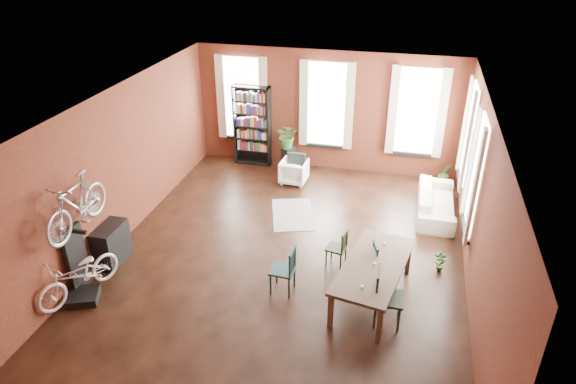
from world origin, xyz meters
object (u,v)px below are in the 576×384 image
(bookshelf, at_px, (252,126))
(console_table, at_px, (112,244))
(dining_chair_c, at_px, (389,298))
(cream_sofa, at_px, (437,198))
(dining_chair_d, at_px, (383,264))
(dining_table, at_px, (372,282))
(bike_trainer, at_px, (83,297))
(bicycle_floor, at_px, (75,257))
(white_armchair, at_px, (294,170))
(dining_chair_b, at_px, (336,248))
(plant_stand, at_px, (289,159))
(dining_chair_a, at_px, (283,270))

(bookshelf, height_order, console_table, bookshelf)
(dining_chair_c, bearing_deg, cream_sofa, -11.88)
(dining_chair_d, height_order, console_table, dining_chair_d)
(dining_table, xyz_separation_m, console_table, (-5.10, -0.09, 0.03))
(bike_trainer, height_order, bicycle_floor, bicycle_floor)
(bookshelf, relative_size, white_armchair, 3.26)
(dining_chair_c, bearing_deg, dining_chair_d, 8.85)
(dining_chair_d, relative_size, white_armchair, 1.31)
(dining_chair_b, relative_size, plant_stand, 1.22)
(dining_chair_b, height_order, console_table, console_table)
(white_armchair, bearing_deg, cream_sofa, 170.52)
(dining_table, xyz_separation_m, dining_chair_d, (0.15, 0.47, 0.07))
(dining_table, distance_m, bookshelf, 6.42)
(dining_chair_a, height_order, dining_chair_c, dining_chair_c)
(cream_sofa, height_order, bike_trainer, cream_sofa)
(dining_chair_b, relative_size, bookshelf, 0.36)
(plant_stand, bearing_deg, dining_chair_c, -60.64)
(bookshelf, relative_size, console_table, 2.75)
(dining_chair_b, distance_m, white_armchair, 3.71)
(dining_chair_c, relative_size, console_table, 1.29)
(dining_chair_c, height_order, cream_sofa, dining_chair_c)
(dining_table, height_order, dining_chair_d, dining_chair_d)
(dining_chair_d, relative_size, bicycle_floor, 0.55)
(dining_chair_b, height_order, bike_trainer, dining_chair_b)
(console_table, bearing_deg, bike_trainer, -85.04)
(dining_chair_c, bearing_deg, white_armchair, 29.71)
(cream_sofa, relative_size, bicycle_floor, 1.30)
(cream_sofa, bearing_deg, dining_chair_c, 168.43)
(white_armchair, relative_size, console_table, 0.84)
(dining_chair_b, bearing_deg, cream_sofa, 154.20)
(dining_chair_b, distance_m, dining_chair_d, 1.02)
(dining_chair_c, xyz_separation_m, dining_chair_d, (-0.17, 1.03, -0.07))
(dining_chair_d, distance_m, bike_trainer, 5.45)
(dining_chair_d, bearing_deg, bookshelf, 23.03)
(dining_table, height_order, plant_stand, dining_table)
(bike_trainer, distance_m, console_table, 1.26)
(cream_sofa, distance_m, bike_trainer, 7.73)
(bicycle_floor, bearing_deg, dining_chair_d, 40.08)
(dining_chair_b, distance_m, bookshelf, 5.26)
(dining_chair_a, distance_m, white_armchair, 4.44)
(bike_trainer, distance_m, plant_stand, 6.57)
(dining_chair_b, height_order, cream_sofa, cream_sofa)
(dining_table, xyz_separation_m, dining_chair_a, (-1.60, -0.17, 0.09))
(dining_chair_c, bearing_deg, console_table, 84.70)
(dining_chair_a, distance_m, bike_trainer, 3.60)
(plant_stand, bearing_deg, bicycle_floor, -109.85)
(white_armchair, distance_m, cream_sofa, 3.64)
(cream_sofa, xyz_separation_m, bike_trainer, (-6.12, -4.71, -0.33))
(bookshelf, bearing_deg, dining_chair_c, -53.90)
(dining_chair_a, xyz_separation_m, bike_trainer, (-3.39, -1.13, -0.39))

